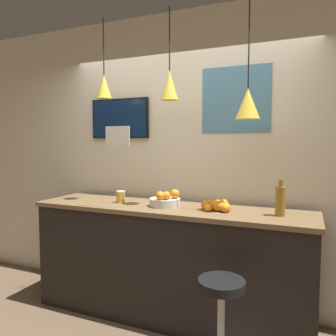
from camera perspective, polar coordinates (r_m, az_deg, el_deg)
name	(u,v)px	position (r m, az deg, el deg)	size (l,w,h in m)	color
back_wall	(184,158)	(3.32, 2.85, 1.71)	(8.00, 0.06, 2.90)	beige
service_counter	(168,262)	(3.12, 0.00, -16.01)	(2.55, 0.62, 1.03)	black
bar_stool	(221,322)	(2.46, 9.19, -25.01)	(0.46, 0.46, 0.69)	#B7B7BC
fruit_bowl	(165,201)	(2.98, -0.44, -5.73)	(0.28, 0.28, 0.16)	beige
orange_pile	(217,206)	(2.85, 8.60, -6.50)	(0.27, 0.26, 0.09)	orange
juice_bottle	(280,200)	(2.74, 18.99, -5.37)	(0.08, 0.08, 0.29)	olive
spread_jar	(121,197)	(3.20, -8.24, -4.97)	(0.08, 0.08, 0.11)	gold
pendant_lamp_left	(104,86)	(3.33, -11.06, 13.76)	(0.15, 0.15, 0.77)	black
pendant_lamp_middle	(170,85)	(3.00, 0.27, 14.26)	(0.16, 0.16, 0.82)	black
pendant_lamp_right	(248,103)	(2.78, 13.73, 10.93)	(0.20, 0.20, 1.00)	black
mounted_tv	(120,119)	(3.59, -8.41, 8.52)	(0.68, 0.04, 0.42)	black
hanging_menu_board	(117,136)	(2.90, -8.79, 5.54)	(0.24, 0.01, 0.17)	silver
wall_poster	(236,100)	(3.16, 11.68, 11.60)	(0.64, 0.01, 0.61)	teal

